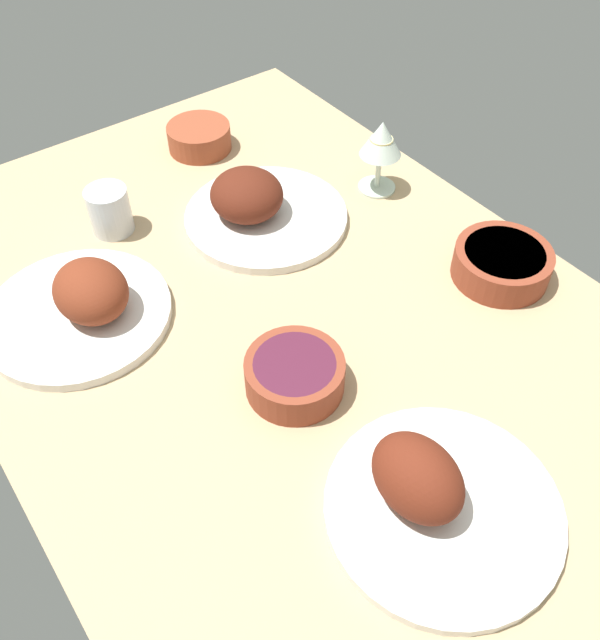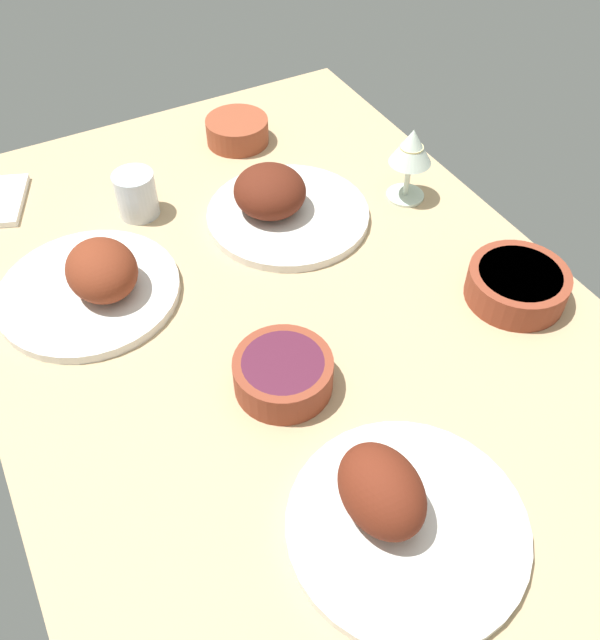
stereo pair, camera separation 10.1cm
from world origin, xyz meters
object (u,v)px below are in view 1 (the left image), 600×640
Objects in this scene: water_tumbler at (110,210)px; plate_near_viewer at (256,206)px; plate_center_main at (84,304)px; plate_far_side at (432,496)px; wine_glass at (381,142)px; bowl_onions at (295,374)px; bowl_soup at (502,263)px; bowl_cream at (199,136)px.

plate_near_viewer is at bearing -121.03° from water_tumbler.
plate_center_main is at bearing 143.05° from water_tumbler.
wine_glass is at bearing -35.59° from plate_far_side.
bowl_onions is at bearing 125.23° from wine_glass.
plate_center_main is at bearing 19.89° from plate_far_side.
plate_far_side is at bearing 121.08° from bowl_soup.
plate_far_side is at bearing 167.73° from bowl_cream.
plate_far_side is at bearing 166.01° from plate_near_viewer.
wine_glass reaches higher than bowl_cream.
plate_near_viewer is (58.71, -14.63, 0.10)cm from plate_far_side.
plate_far_side reaches higher than plate_near_viewer.
bowl_soup is 64.61cm from bowl_cream.
plate_near_viewer is 2.07× the size of bowl_onions.
plate_far_side reaches higher than bowl_onions.
plate_near_viewer is 24.98cm from wine_glass.
plate_near_viewer is 2.06× the size of wine_glass.
plate_center_main is at bearing 61.42° from bowl_soup.
plate_near_viewer is 1.84× the size of bowl_soup.
wine_glass is (-1.64, -57.78, 6.93)cm from plate_center_main.
plate_far_side is 60.51cm from plate_near_viewer.
bowl_onions is at bearing 153.78° from plate_near_viewer.
wine_glass is (-31.46, -19.60, 7.19)cm from bowl_cream.
plate_far_side is 44.70cm from bowl_soup.
bowl_soup is at bearing -92.41° from bowl_onions.
plate_far_side is at bearing -174.42° from water_tumbler.
bowl_cream is 0.90× the size of wine_glass.
water_tumbler is (13.01, 21.63, 0.99)cm from plate_near_viewer.
bowl_onions reaches higher than bowl_cream.
bowl_soup is (-35.64, -23.66, -0.28)cm from plate_near_viewer.
plate_center_main is 34.78cm from bowl_onions.
plate_far_side reaches higher than water_tumbler.
bowl_onions is at bearing 87.59° from bowl_soup.
plate_near_viewer reaches higher than bowl_soup.
bowl_onions is 1.00× the size of wine_glass.
plate_center_main is 1.83× the size of bowl_soup.
plate_far_side is 2.31× the size of bowl_cream.
water_tumbler is at bearing 42.95° from bowl_soup.
bowl_soup is at bearing -137.05° from water_tumbler.
plate_far_side is 1.01× the size of plate_center_main.
water_tumbler is at bearing 58.97° from plate_near_viewer.
plate_far_side reaches higher than bowl_cream.
bowl_cream is 0.90× the size of bowl_onions.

